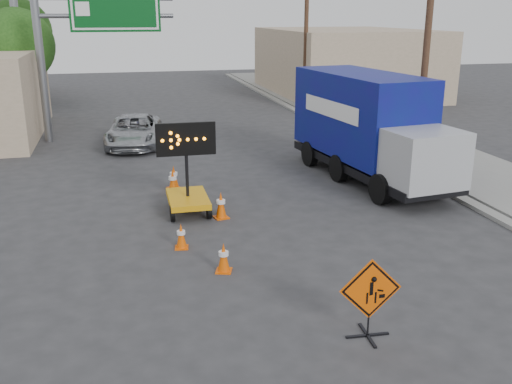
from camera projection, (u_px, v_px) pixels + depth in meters
name	position (u px, v px, depth m)	size (l,w,h in m)	color
ground	(304.00, 313.00, 11.42)	(100.00, 100.00, 0.00)	#2D2D30
curb_right	(348.00, 138.00, 26.93)	(0.40, 60.00, 0.12)	gray
sidewalk_right	(393.00, 136.00, 27.45)	(4.00, 60.00, 0.15)	gray
building_right_far	(344.00, 62.00, 41.47)	(10.00, 14.00, 4.60)	tan
highway_gantry	(86.00, 28.00, 25.51)	(6.18, 0.38, 6.90)	slate
utility_pole_near	(427.00, 43.00, 21.09)	(1.80, 0.26, 9.00)	#4F3322
utility_pole_far	(306.00, 31.00, 34.06)	(1.80, 0.26, 9.00)	#4F3322
tree_left_near	(17.00, 45.00, 28.72)	(3.71, 3.71, 6.03)	#4F3322
tree_left_far	(18.00, 32.00, 35.77)	(4.10, 4.10, 6.66)	#4F3322
construction_sign	(370.00, 296.00, 10.36)	(1.18, 0.84, 1.56)	black
arrow_board	(188.00, 193.00, 16.99)	(1.73, 1.94, 2.74)	orange
pickup_truck	(134.00, 131.00, 25.55)	(2.24, 4.86, 1.35)	#A4A6AB
box_truck	(369.00, 133.00, 20.19)	(3.25, 8.06, 3.72)	black
cone_a	(224.00, 257.00, 13.16)	(0.46, 0.46, 0.71)	#E55204
cone_b	(181.00, 236.00, 14.48)	(0.38, 0.38, 0.67)	#E55204
cone_c	(221.00, 205.00, 16.59)	(0.47, 0.47, 0.79)	#E55204
cone_d	(173.00, 181.00, 18.91)	(0.48, 0.48, 0.81)	#E55204
cone_e	(174.00, 177.00, 19.38)	(0.53, 0.53, 0.81)	#E55204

